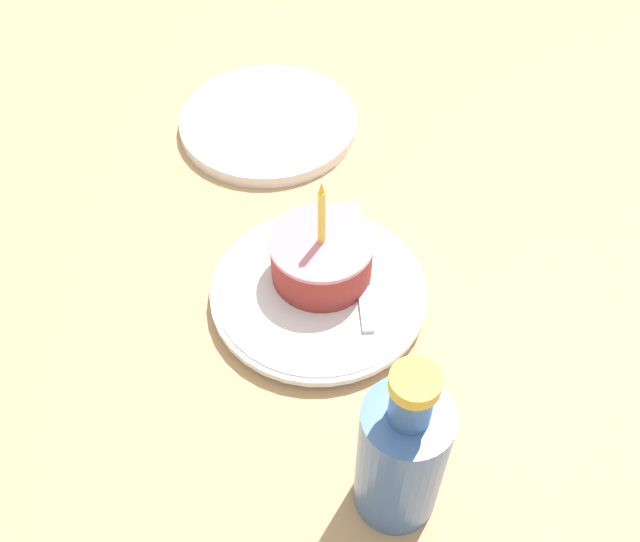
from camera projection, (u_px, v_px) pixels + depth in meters
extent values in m
cube|color=tan|center=(340.00, 324.00, 0.79)|extent=(2.40, 2.40, 0.04)
cylinder|color=silver|center=(320.00, 292.00, 0.78)|extent=(0.22, 0.22, 0.02)
cylinder|color=silver|center=(320.00, 290.00, 0.78)|extent=(0.23, 0.23, 0.01)
cylinder|color=#99332D|center=(322.00, 259.00, 0.77)|extent=(0.11, 0.11, 0.05)
cylinder|color=#D17A8C|center=(322.00, 242.00, 0.75)|extent=(0.11, 0.11, 0.00)
cylinder|color=#EAD84C|center=(322.00, 217.00, 0.72)|extent=(0.01, 0.01, 0.07)
cone|color=yellow|center=(322.00, 187.00, 0.69)|extent=(0.01, 0.01, 0.01)
cube|color=silver|center=(358.00, 278.00, 0.78)|extent=(0.10, 0.10, 0.00)
cube|color=silver|center=(350.00, 217.00, 0.84)|extent=(0.05, 0.05, 0.00)
cylinder|color=#3F66A5|center=(401.00, 459.00, 0.60)|extent=(0.07, 0.07, 0.14)
cylinder|color=#3F66A5|center=(412.00, 402.00, 0.53)|extent=(0.03, 0.03, 0.04)
cylinder|color=gold|center=(415.00, 383.00, 0.51)|extent=(0.04, 0.04, 0.01)
cylinder|color=silver|center=(268.00, 123.00, 0.96)|extent=(0.23, 0.23, 0.02)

